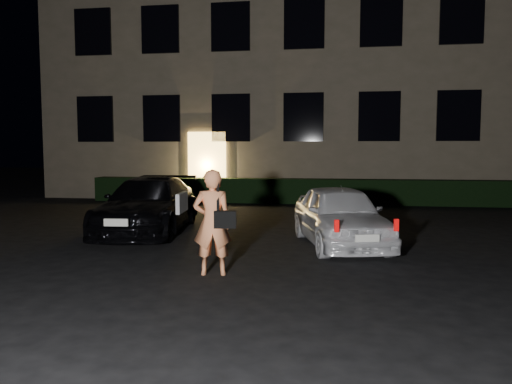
# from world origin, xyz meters

# --- Properties ---
(ground) EXTENTS (80.00, 80.00, 0.00)m
(ground) POSITION_xyz_m (0.00, 0.00, 0.00)
(ground) COLOR black
(ground) RESTS_ON ground
(building) EXTENTS (20.00, 8.11, 12.00)m
(building) POSITION_xyz_m (-0.00, 14.99, 6.00)
(building) COLOR #675D4A
(building) RESTS_ON ground
(hedge) EXTENTS (15.00, 0.70, 0.85)m
(hedge) POSITION_xyz_m (0.00, 10.50, 0.42)
(hedge) COLOR black
(hedge) RESTS_ON ground
(sedan) EXTENTS (2.14, 4.42, 1.23)m
(sedan) POSITION_xyz_m (-3.07, 3.93, 0.62)
(sedan) COLOR black
(sedan) RESTS_ON ground
(hatch) EXTENTS (2.20, 3.72, 1.19)m
(hatch) POSITION_xyz_m (1.19, 2.95, 0.59)
(hatch) COLOR white
(hatch) RESTS_ON ground
(man) EXTENTS (0.70, 0.47, 1.58)m
(man) POSITION_xyz_m (-0.71, 0.36, 0.79)
(man) COLOR #F8905A
(man) RESTS_ON ground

